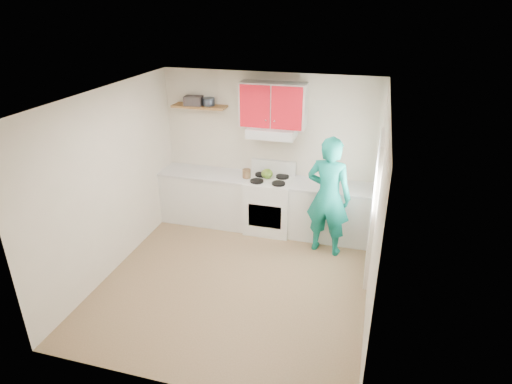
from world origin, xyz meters
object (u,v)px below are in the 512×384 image
(tin, at_px, (209,102))
(kettle, at_px, (267,174))
(crock, at_px, (247,174))
(person, at_px, (328,196))
(stove, at_px, (269,205))

(tin, bearing_deg, kettle, -8.21)
(crock, bearing_deg, kettle, 10.78)
(tin, distance_m, crock, 1.34)
(person, bearing_deg, kettle, -13.17)
(crock, xyz_separation_m, person, (1.40, -0.42, -0.05))
(stove, bearing_deg, crock, -177.87)
(stove, relative_size, person, 0.49)
(stove, relative_size, kettle, 4.75)
(kettle, xyz_separation_m, person, (1.07, -0.48, -0.07))
(crock, distance_m, person, 1.47)
(tin, bearing_deg, person, -16.70)
(tin, xyz_separation_m, crock, (0.70, -0.21, -1.12))
(kettle, relative_size, crock, 1.17)
(kettle, relative_size, person, 0.10)
(stove, height_order, tin, tin)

